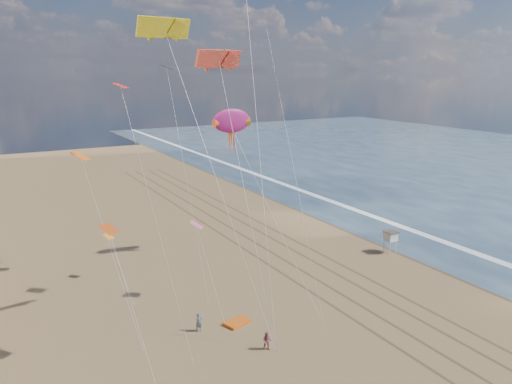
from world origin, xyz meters
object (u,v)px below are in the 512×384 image
grounded_kite (237,322)px  kite_flyer_b (267,341)px  show_kite (232,121)px  lifeguard_stand (391,236)px  kite_flyer_a (199,322)px

grounded_kite → kite_flyer_b: kite_flyer_b is taller
show_kite → kite_flyer_b: show_kite is taller
lifeguard_stand → grounded_kite: 25.79m
show_kite → grounded_kite: bearing=-115.8°
lifeguard_stand → show_kite: show_kite is taller
grounded_kite → show_kite: 24.04m
lifeguard_stand → grounded_kite: bearing=-165.1°
lifeguard_stand → kite_flyer_a: lifeguard_stand is taller
grounded_kite → kite_flyer_b: size_ratio=1.40×
show_kite → kite_flyer_b: size_ratio=14.89×
lifeguard_stand → show_kite: bearing=151.4°
kite_flyer_a → kite_flyer_b: (3.63, -5.51, -0.04)m
show_kite → kite_flyer_a: 24.62m
kite_flyer_b → show_kite: bearing=107.1°
show_kite → lifeguard_stand: bearing=-28.6°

